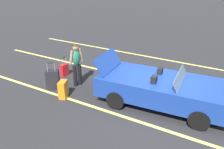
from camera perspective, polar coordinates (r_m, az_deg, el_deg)
ground_plane at (r=7.98m, az=11.81°, el=-7.25°), size 80.00×80.00×0.00m
lot_line_near at (r=7.00m, az=8.43°, el=-11.93°), size 18.00×0.12×0.01m
lot_line_mid at (r=9.22m, az=14.81°, el=-2.99°), size 18.00×0.12×0.01m
lot_line_far at (r=11.65m, az=18.57°, el=2.39°), size 18.00×0.12×0.01m
convertible_car at (r=7.66m, az=13.62°, el=-3.76°), size 4.34×2.10×1.50m
suitcase_large_black at (r=8.92m, az=-14.31°, el=-1.24°), size 0.55×0.51×1.09m
suitcase_medium_bright at (r=8.27m, az=-11.86°, el=-3.60°), size 0.37×0.46×0.62m
suitcase_small_carryon at (r=9.99m, az=-11.63°, el=1.12°), size 0.25×0.36×0.84m
traveler_person at (r=8.80m, az=-8.68°, el=2.88°), size 0.32×0.59×1.65m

